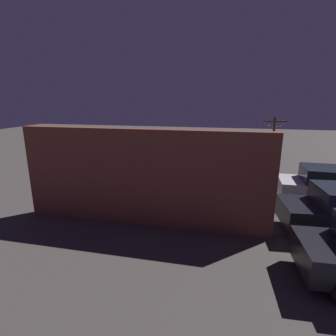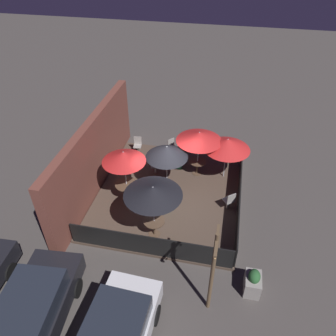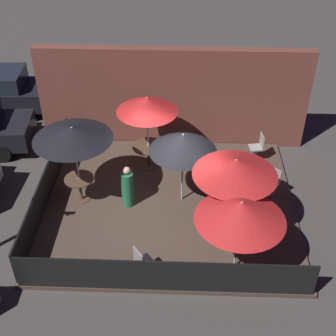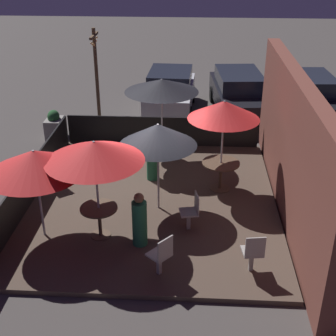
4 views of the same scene
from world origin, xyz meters
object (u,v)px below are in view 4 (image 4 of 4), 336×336
patio_umbrella_0 (162,86)px  patio_chair_0 (192,210)px  dining_table_1 (99,214)px  patron_1 (140,221)px  parked_car_2 (309,95)px  patio_umbrella_3 (158,135)px  dining_table_2 (221,168)px  patio_umbrella_4 (34,162)px  dining_table_0 (162,139)px  patron_0 (153,159)px  patio_chair_3 (161,254)px  light_post (97,74)px  parked_car_0 (170,91)px  patio_umbrella_2 (224,110)px  planter_box (55,126)px  patio_chair_1 (253,252)px  parked_car_1 (238,92)px  patio_umbrella_1 (94,151)px  patio_chair_2 (53,171)px

patio_umbrella_0 → patio_chair_0: patio_umbrella_0 is taller
dining_table_1 → patron_1: bearing=74.5°
parked_car_2 → patio_umbrella_3: bearing=-38.5°
dining_table_2 → patio_chair_0: 2.09m
dining_table_2 → patio_umbrella_4: bearing=-59.5°
dining_table_0 → patron_0: (1.38, -0.15, -0.01)m
patio_chair_0 → patio_chair_3: (1.69, -0.57, 0.02)m
patio_chair_3 → patron_0: 4.13m
light_post → parked_car_0: light_post is taller
light_post → patio_umbrella_2: bearing=43.2°
dining_table_1 → parked_car_0: (-8.70, 1.10, 0.14)m
patio_umbrella_3 → patio_chair_0: size_ratio=2.48×
patio_chair_0 → parked_car_2: bearing=-129.2°
dining_table_0 → patio_umbrella_3: bearing=2.4°
dining_table_2 → planter_box: size_ratio=1.00×
dining_table_1 → patio_chair_1: size_ratio=0.91×
dining_table_0 → patron_0: size_ratio=0.64×
parked_car_1 → patio_umbrella_3: bearing=-23.6°
patio_umbrella_2 → parked_car_2: (-6.03, 3.51, -1.50)m
patio_umbrella_1 → dining_table_0: bearing=165.3°
patio_chair_1 → parked_car_0: size_ratio=0.23×
patio_umbrella_0 → patio_umbrella_4: (4.23, -2.39, -0.42)m
planter_box → light_post: (-0.90, 1.37, 1.54)m
patio_chair_2 → parked_car_1: parked_car_1 is taller
dining_table_0 → light_post: 3.70m
patio_umbrella_1 → parked_car_1: 9.50m
patio_chair_3 → parked_car_0: (-9.98, -0.38, 0.22)m
dining_table_2 → patron_0: (-0.45, -1.84, -0.03)m
dining_table_1 → light_post: size_ratio=0.24×
patron_1 → planter_box: patron_1 is taller
patio_umbrella_4 → patio_chair_1: 4.89m
patio_umbrella_0 → light_post: 3.50m
patio_chair_2 → patio_chair_3: (3.46, 3.14, 0.01)m
dining_table_2 → dining_table_0: bearing=-137.4°
patron_0 → patio_umbrella_0: bearing=-23.3°
patio_umbrella_2 → planter_box: (-3.45, -5.45, -1.90)m
patio_chair_0 → parked_car_1: bearing=-112.5°
patio_umbrella_3 → patron_1: size_ratio=1.75×
patio_umbrella_4 → patio_chair_3: bearing=65.7°
patio_chair_3 → dining_table_2: bearing=-68.7°
patio_umbrella_0 → patron_0: patio_umbrella_0 is taller
patron_0 → parked_car_1: parked_car_1 is taller
patio_chair_0 → patron_1: patron_1 is taller
patio_chair_0 → patio_chair_1: size_ratio=0.98×
patio_umbrella_4 → patio_chair_3: (1.25, 2.77, -1.34)m
patio_umbrella_0 → parked_car_1: patio_umbrella_0 is taller
planter_box → parked_car_2: 9.34m
dining_table_2 → patron_1: (2.62, -1.85, -0.04)m
patio_umbrella_2 → dining_table_2: bearing=90.0°
patio_umbrella_3 → patio_umbrella_1: bearing=-43.5°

